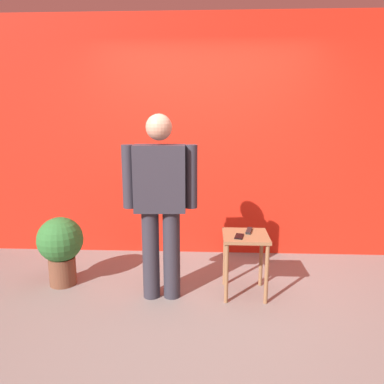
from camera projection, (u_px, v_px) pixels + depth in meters
The scene contains 7 objects.
ground_plane at pixel (203, 314), 3.10m from camera, with size 12.00×12.00×0.00m, color gray.
back_wall_red at pixel (206, 139), 4.28m from camera, with size 5.31×0.12×2.77m, color red.
standing_person at pixel (160, 199), 3.22m from camera, with size 0.66×0.25×1.67m.
side_table at pixel (245, 247), 3.37m from camera, with size 0.41×0.41×0.59m.
cell_phone at pixel (239, 236), 3.28m from camera, with size 0.07×0.14×0.01m, color black.
tv_remote at pixel (249, 231), 3.42m from camera, with size 0.04×0.17×0.02m, color black.
potted_plant at pixel (61, 245), 3.58m from camera, with size 0.44×0.44×0.69m.
Camera 1 is at (0.04, -2.82, 1.66)m, focal length 34.16 mm.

